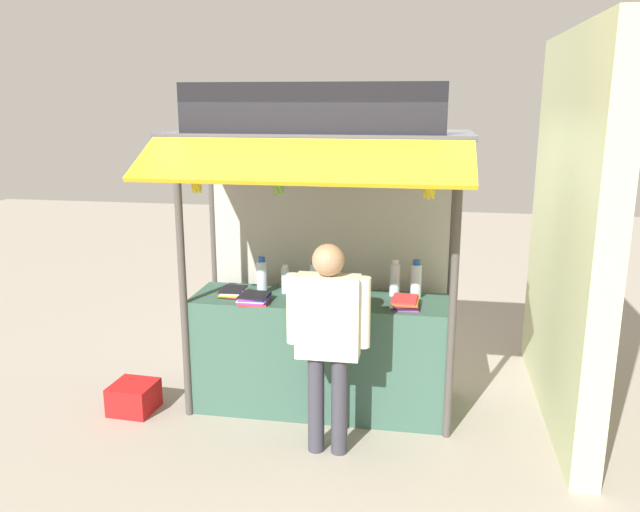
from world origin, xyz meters
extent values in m
plane|color=#9E9384|center=(0.00, 0.00, 0.00)|extent=(20.00, 20.00, 0.00)
cube|color=#385B4C|center=(0.00, 0.00, 0.48)|extent=(2.08, 0.61, 0.96)
cylinder|color=#4C4742|center=(-1.04, -0.30, 1.12)|extent=(0.06, 0.06, 2.24)
cylinder|color=#4C4742|center=(1.04, -0.30, 1.12)|extent=(0.06, 0.06, 2.24)
cylinder|color=#4C4742|center=(-1.04, 0.46, 1.12)|extent=(0.06, 0.06, 2.24)
cylinder|color=#4C4742|center=(1.04, 0.46, 1.12)|extent=(0.06, 0.06, 2.24)
cube|color=#B7B2A8|center=(0.00, 0.46, 1.10)|extent=(2.03, 0.04, 2.19)
cube|color=#3F3F44|center=(0.00, -0.02, 2.26)|extent=(2.28, 0.97, 0.04)
cube|color=gold|center=(0.00, -0.75, 2.13)|extent=(2.24, 0.51, 0.26)
cube|color=black|center=(0.00, -0.45, 2.46)|extent=(1.87, 0.04, 0.35)
cylinder|color=#59544C|center=(0.00, -0.40, 2.16)|extent=(1.97, 0.02, 0.02)
cylinder|color=silver|center=(-0.31, 0.10, 1.06)|extent=(0.07, 0.07, 0.21)
cylinder|color=white|center=(-0.31, 0.10, 1.18)|extent=(0.04, 0.04, 0.03)
cylinder|color=silver|center=(0.76, 0.15, 1.10)|extent=(0.09, 0.09, 0.28)
cylinder|color=blue|center=(0.76, 0.15, 1.26)|extent=(0.06, 0.06, 0.04)
cylinder|color=silver|center=(-0.49, 0.05, 1.09)|extent=(0.09, 0.09, 0.27)
cylinder|color=blue|center=(-0.49, 0.05, 1.25)|extent=(0.06, 0.06, 0.04)
cylinder|color=silver|center=(0.59, 0.18, 1.09)|extent=(0.08, 0.08, 0.27)
cylinder|color=white|center=(0.59, 0.18, 1.24)|extent=(0.05, 0.05, 0.04)
cylinder|color=silver|center=(0.11, 0.14, 1.08)|extent=(0.07, 0.07, 0.24)
cylinder|color=red|center=(0.11, 0.14, 1.21)|extent=(0.05, 0.05, 0.03)
cylinder|color=silver|center=(-0.08, 0.19, 1.08)|extent=(0.07, 0.07, 0.23)
cylinder|color=blue|center=(-0.08, 0.19, 1.21)|extent=(0.05, 0.05, 0.03)
cube|color=black|center=(-0.71, -0.04, 0.96)|extent=(0.21, 0.26, 0.01)
cube|color=red|center=(-0.72, -0.03, 0.97)|extent=(0.21, 0.26, 0.01)
cube|color=yellow|center=(-0.71, -0.04, 0.98)|extent=(0.19, 0.25, 0.01)
cube|color=white|center=(-0.71, -0.04, 1.00)|extent=(0.21, 0.27, 0.01)
cube|color=black|center=(-0.72, -0.03, 1.01)|extent=(0.20, 0.25, 0.01)
cube|color=green|center=(0.06, -0.11, 0.97)|extent=(0.19, 0.27, 0.01)
cube|color=yellow|center=(0.07, -0.11, 0.98)|extent=(0.19, 0.27, 0.01)
cube|color=blue|center=(0.06, -0.11, 0.99)|extent=(0.20, 0.28, 0.01)
cube|color=white|center=(0.07, -0.10, 1.00)|extent=(0.18, 0.26, 0.01)
cube|color=blue|center=(0.06, -0.10, 1.01)|extent=(0.20, 0.28, 0.01)
cube|color=green|center=(0.07, -0.10, 1.02)|extent=(0.19, 0.27, 0.01)
cube|color=purple|center=(0.69, -0.10, 0.97)|extent=(0.20, 0.27, 0.01)
cube|color=black|center=(0.68, -0.10, 0.98)|extent=(0.21, 0.28, 0.01)
cube|color=red|center=(0.68, -0.10, 0.99)|extent=(0.22, 0.28, 0.01)
cube|color=red|center=(0.69, -0.11, 1.00)|extent=(0.19, 0.27, 0.01)
cube|color=orange|center=(0.69, -0.10, 1.01)|extent=(0.20, 0.27, 0.01)
cube|color=red|center=(0.68, -0.11, 1.02)|extent=(0.20, 0.28, 0.01)
cube|color=red|center=(-0.50, -0.19, 0.97)|extent=(0.25, 0.26, 0.01)
cube|color=purple|center=(-0.50, -0.19, 0.98)|extent=(0.22, 0.24, 0.01)
cube|color=white|center=(-0.50, -0.19, 0.99)|extent=(0.22, 0.24, 0.01)
cube|color=blue|center=(-0.49, -0.19, 1.00)|extent=(0.23, 0.24, 0.01)
cube|color=purple|center=(-0.50, -0.18, 1.01)|extent=(0.24, 0.25, 0.01)
cube|color=black|center=(-0.49, -0.19, 1.02)|extent=(0.23, 0.24, 0.01)
cylinder|color=#332D23|center=(0.41, -0.40, 2.11)|extent=(0.01, 0.01, 0.07)
cylinder|color=olive|center=(0.41, -0.40, 2.06)|extent=(0.04, 0.04, 0.04)
ellipsoid|color=yellow|center=(0.43, -0.40, 1.99)|extent=(0.03, 0.07, 0.13)
ellipsoid|color=yellow|center=(0.41, -0.39, 1.99)|extent=(0.06, 0.04, 0.13)
ellipsoid|color=yellow|center=(0.39, -0.40, 1.99)|extent=(0.05, 0.07, 0.13)
ellipsoid|color=yellow|center=(0.40, -0.42, 1.99)|extent=(0.06, 0.06, 0.13)
ellipsoid|color=yellow|center=(0.41, -0.42, 1.99)|extent=(0.06, 0.04, 0.13)
cylinder|color=#332D23|center=(-0.85, -0.40, 2.09)|extent=(0.01, 0.01, 0.11)
cylinder|color=olive|center=(-0.85, -0.40, 2.02)|extent=(0.04, 0.04, 0.04)
ellipsoid|color=yellow|center=(-0.82, -0.40, 1.93)|extent=(0.03, 0.07, 0.17)
ellipsoid|color=yellow|center=(-0.83, -0.39, 1.93)|extent=(0.06, 0.06, 0.17)
ellipsoid|color=yellow|center=(-0.84, -0.39, 1.93)|extent=(0.07, 0.04, 0.17)
ellipsoid|color=yellow|center=(-0.86, -0.39, 1.93)|extent=(0.06, 0.06, 0.17)
ellipsoid|color=yellow|center=(-0.87, -0.40, 1.93)|extent=(0.04, 0.06, 0.17)
ellipsoid|color=yellow|center=(-0.87, -0.42, 1.93)|extent=(0.05, 0.08, 0.17)
ellipsoid|color=yellow|center=(-0.86, -0.42, 1.93)|extent=(0.07, 0.06, 0.17)
ellipsoid|color=yellow|center=(-0.84, -0.43, 1.93)|extent=(0.07, 0.04, 0.17)
ellipsoid|color=yellow|center=(-0.83, -0.42, 1.93)|extent=(0.05, 0.06, 0.17)
cylinder|color=#332D23|center=(-0.23, -0.40, 2.09)|extent=(0.01, 0.01, 0.11)
cylinder|color=olive|center=(-0.23, -0.40, 2.02)|extent=(0.04, 0.04, 0.04)
ellipsoid|color=#6BA440|center=(-0.21, -0.40, 1.93)|extent=(0.04, 0.08, 0.17)
ellipsoid|color=#6BA440|center=(-0.22, -0.38, 1.93)|extent=(0.08, 0.05, 0.17)
ellipsoid|color=#6BA440|center=(-0.25, -0.39, 1.93)|extent=(0.06, 0.06, 0.17)
ellipsoid|color=#6BA440|center=(-0.25, -0.42, 1.93)|extent=(0.06, 0.06, 0.17)
ellipsoid|color=#6BA440|center=(-0.22, -0.42, 1.93)|extent=(0.07, 0.05, 0.17)
cylinder|color=#332D23|center=(0.84, -0.40, 2.08)|extent=(0.01, 0.01, 0.14)
cylinder|color=olive|center=(0.84, -0.40, 1.99)|extent=(0.04, 0.04, 0.04)
ellipsoid|color=yellow|center=(0.86, -0.41, 1.91)|extent=(0.04, 0.08, 0.14)
ellipsoid|color=yellow|center=(0.85, -0.38, 1.91)|extent=(0.07, 0.05, 0.14)
ellipsoid|color=yellow|center=(0.82, -0.39, 1.92)|extent=(0.07, 0.07, 0.15)
ellipsoid|color=yellow|center=(0.82, -0.42, 1.91)|extent=(0.06, 0.06, 0.15)
ellipsoid|color=yellow|center=(0.84, -0.43, 1.91)|extent=(0.08, 0.05, 0.14)
cylinder|color=#383842|center=(0.09, -0.67, 0.37)|extent=(0.12, 0.12, 0.75)
cylinder|color=#383842|center=(0.26, -0.67, 0.37)|extent=(0.12, 0.12, 0.75)
cube|color=#EAE5C6|center=(0.17, -0.67, 1.04)|extent=(0.45, 0.19, 0.59)
cylinder|color=#EAE5C6|center=(-0.07, -0.67, 1.09)|extent=(0.10, 0.10, 0.50)
cylinder|color=#EAE5C6|center=(0.42, -0.67, 1.09)|extent=(0.10, 0.10, 0.50)
sphere|color=tan|center=(0.17, -0.67, 1.45)|extent=(0.22, 0.22, 0.22)
cube|color=red|center=(-1.51, -0.33, 0.12)|extent=(0.36, 0.36, 0.24)
cube|color=beige|center=(1.92, 0.30, 1.52)|extent=(0.20, 2.40, 3.03)
camera|label=1|loc=(0.84, -4.84, 2.52)|focal=35.86mm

